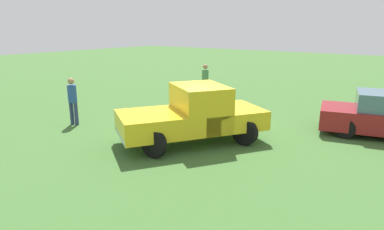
% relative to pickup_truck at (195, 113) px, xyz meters
% --- Properties ---
extents(ground_plane, '(80.00, 80.00, 0.00)m').
position_rel_pickup_truck_xyz_m(ground_plane, '(0.21, -0.81, -0.95)').
color(ground_plane, '#3D662D').
extents(pickup_truck, '(4.07, 4.85, 1.82)m').
position_rel_pickup_truck_xyz_m(pickup_truck, '(0.00, 0.00, 0.00)').
color(pickup_truck, black).
rests_on(pickup_truck, ground_plane).
extents(person_bystander, '(0.40, 0.40, 1.82)m').
position_rel_pickup_truck_xyz_m(person_bystander, '(3.23, -5.30, 0.09)').
color(person_bystander, navy).
rests_on(person_bystander, ground_plane).
extents(person_visitor, '(0.40, 0.40, 1.77)m').
position_rel_pickup_truck_xyz_m(person_visitor, '(4.82, 1.11, 0.06)').
color(person_visitor, navy).
rests_on(person_visitor, ground_plane).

